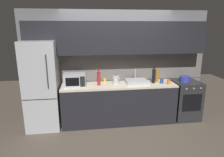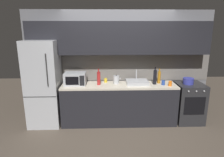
{
  "view_description": "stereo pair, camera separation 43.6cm",
  "coord_description": "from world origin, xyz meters",
  "px_view_note": "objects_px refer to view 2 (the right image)",
  "views": [
    {
      "loc": [
        -0.73,
        -3.28,
        2.15
      ],
      "look_at": [
        -0.16,
        0.9,
        1.04
      ],
      "focal_mm": 32.04,
      "sensor_mm": 36.0,
      "label": 1
    },
    {
      "loc": [
        -0.3,
        -3.32,
        2.15
      ],
      "look_at": [
        -0.16,
        0.9,
        1.04
      ],
      "focal_mm": 32.04,
      "sensor_mm": 36.0,
      "label": 2
    }
  ],
  "objects_px": {
    "mug_orange": "(170,84)",
    "mug_blue": "(163,83)",
    "wine_bottle_dark": "(155,77)",
    "oven_range": "(189,103)",
    "wine_bottle_red": "(99,78)",
    "microwave": "(75,79)",
    "cooking_pot": "(188,81)",
    "kettle": "(116,80)",
    "refrigerator": "(44,84)",
    "mug_yellow": "(106,80)",
    "wine_bottle_amber": "(159,77)"
  },
  "relations": [
    {
      "from": "mug_orange",
      "to": "mug_blue",
      "type": "relative_size",
      "value": 1.1
    },
    {
      "from": "wine_bottle_dark",
      "to": "mug_orange",
      "type": "distance_m",
      "value": 0.35
    },
    {
      "from": "wine_bottle_dark",
      "to": "mug_blue",
      "type": "distance_m",
      "value": 0.22
    },
    {
      "from": "oven_range",
      "to": "mug_blue",
      "type": "xyz_separation_m",
      "value": [
        -0.64,
        -0.06,
        0.5
      ]
    },
    {
      "from": "wine_bottle_red",
      "to": "mug_blue",
      "type": "height_order",
      "value": "wine_bottle_red"
    },
    {
      "from": "wine_bottle_dark",
      "to": "mug_blue",
      "type": "bearing_deg",
      "value": -17.61
    },
    {
      "from": "oven_range",
      "to": "mug_blue",
      "type": "relative_size",
      "value": 9.24
    },
    {
      "from": "microwave",
      "to": "cooking_pot",
      "type": "distance_m",
      "value": 2.5
    },
    {
      "from": "kettle",
      "to": "wine_bottle_red",
      "type": "relative_size",
      "value": 0.58
    },
    {
      "from": "wine_bottle_red",
      "to": "refrigerator",
      "type": "bearing_deg",
      "value": 179.84
    },
    {
      "from": "kettle",
      "to": "mug_yellow",
      "type": "relative_size",
      "value": 2.2
    },
    {
      "from": "mug_yellow",
      "to": "mug_blue",
      "type": "relative_size",
      "value": 0.97
    },
    {
      "from": "cooking_pot",
      "to": "mug_orange",
      "type": "bearing_deg",
      "value": -161.69
    },
    {
      "from": "kettle",
      "to": "mug_blue",
      "type": "relative_size",
      "value": 2.14
    },
    {
      "from": "refrigerator",
      "to": "kettle",
      "type": "xyz_separation_m",
      "value": [
        1.58,
        0.07,
        0.06
      ]
    },
    {
      "from": "mug_orange",
      "to": "kettle",
      "type": "bearing_deg",
      "value": 169.14
    },
    {
      "from": "microwave",
      "to": "wine_bottle_red",
      "type": "xyz_separation_m",
      "value": [
        0.51,
        -0.02,
        0.01
      ]
    },
    {
      "from": "kettle",
      "to": "mug_orange",
      "type": "xyz_separation_m",
      "value": [
        1.15,
        -0.22,
        -0.04
      ]
    },
    {
      "from": "kettle",
      "to": "mug_yellow",
      "type": "xyz_separation_m",
      "value": [
        -0.24,
        0.12,
        -0.05
      ]
    },
    {
      "from": "wine_bottle_dark",
      "to": "refrigerator",
      "type": "bearing_deg",
      "value": 179.95
    },
    {
      "from": "microwave",
      "to": "mug_blue",
      "type": "height_order",
      "value": "microwave"
    },
    {
      "from": "mug_orange",
      "to": "mug_yellow",
      "type": "bearing_deg",
      "value": 166.22
    },
    {
      "from": "wine_bottle_red",
      "to": "mug_yellow",
      "type": "relative_size",
      "value": 3.77
    },
    {
      "from": "oven_range",
      "to": "mug_blue",
      "type": "height_order",
      "value": "mug_blue"
    },
    {
      "from": "refrigerator",
      "to": "microwave",
      "type": "relative_size",
      "value": 4.07
    },
    {
      "from": "oven_range",
      "to": "cooking_pot",
      "type": "xyz_separation_m",
      "value": [
        -0.06,
        0.0,
        0.52
      ]
    },
    {
      "from": "wine_bottle_amber",
      "to": "mug_orange",
      "type": "relative_size",
      "value": 3.13
    },
    {
      "from": "kettle",
      "to": "oven_range",
      "type": "bearing_deg",
      "value": -2.44
    },
    {
      "from": "oven_range",
      "to": "microwave",
      "type": "height_order",
      "value": "microwave"
    },
    {
      "from": "oven_range",
      "to": "kettle",
      "type": "height_order",
      "value": "kettle"
    },
    {
      "from": "cooking_pot",
      "to": "wine_bottle_amber",
      "type": "bearing_deg",
      "value": 172.77
    },
    {
      "from": "wine_bottle_red",
      "to": "mug_blue",
      "type": "distance_m",
      "value": 1.42
    },
    {
      "from": "wine_bottle_red",
      "to": "wine_bottle_dark",
      "type": "relative_size",
      "value": 0.92
    },
    {
      "from": "wine_bottle_dark",
      "to": "mug_orange",
      "type": "bearing_deg",
      "value": -26.33
    },
    {
      "from": "wine_bottle_amber",
      "to": "mug_yellow",
      "type": "distance_m",
      "value": 1.21
    },
    {
      "from": "mug_yellow",
      "to": "cooking_pot",
      "type": "distance_m",
      "value": 1.85
    },
    {
      "from": "kettle",
      "to": "wine_bottle_amber",
      "type": "bearing_deg",
      "value": 0.68
    },
    {
      "from": "oven_range",
      "to": "wine_bottle_red",
      "type": "bearing_deg",
      "value": -179.94
    },
    {
      "from": "oven_range",
      "to": "mug_orange",
      "type": "xyz_separation_m",
      "value": [
        -0.51,
        -0.15,
        0.5
      ]
    },
    {
      "from": "wine_bottle_red",
      "to": "wine_bottle_dark",
      "type": "xyz_separation_m",
      "value": [
        1.23,
        0.0,
        0.01
      ]
    },
    {
      "from": "refrigerator",
      "to": "wine_bottle_amber",
      "type": "height_order",
      "value": "refrigerator"
    },
    {
      "from": "oven_range",
      "to": "mug_yellow",
      "type": "relative_size",
      "value": 9.49
    },
    {
      "from": "wine_bottle_red",
      "to": "mug_yellow",
      "type": "bearing_deg",
      "value": 52.05
    },
    {
      "from": "refrigerator",
      "to": "cooking_pot",
      "type": "distance_m",
      "value": 3.18
    },
    {
      "from": "mug_blue",
      "to": "cooking_pot",
      "type": "height_order",
      "value": "cooking_pot"
    },
    {
      "from": "wine_bottle_red",
      "to": "wine_bottle_amber",
      "type": "xyz_separation_m",
      "value": [
        1.35,
        0.08,
        -0.01
      ]
    },
    {
      "from": "wine_bottle_red",
      "to": "cooking_pot",
      "type": "distance_m",
      "value": 1.99
    },
    {
      "from": "refrigerator",
      "to": "mug_blue",
      "type": "relative_size",
      "value": 19.22
    },
    {
      "from": "mug_orange",
      "to": "cooking_pot",
      "type": "xyz_separation_m",
      "value": [
        0.45,
        0.15,
        0.01
      ]
    },
    {
      "from": "refrigerator",
      "to": "wine_bottle_red",
      "type": "bearing_deg",
      "value": -0.16
    }
  ]
}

